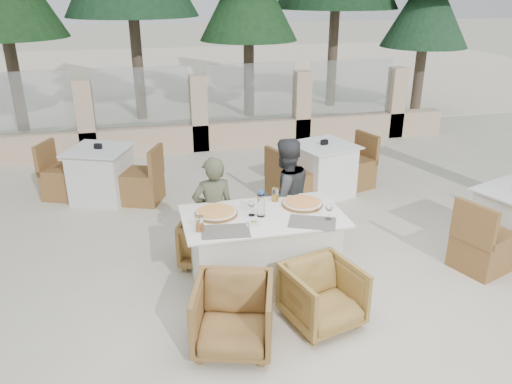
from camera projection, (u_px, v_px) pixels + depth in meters
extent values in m
plane|color=beige|center=(263.00, 285.00, 5.19)|extent=(80.00, 80.00, 0.00)
cube|color=#F9ECCB|center=(165.00, 73.00, 17.76)|extent=(30.00, 16.00, 0.01)
cone|color=#1F4921|center=(248.00, 5.00, 11.02)|extent=(2.20, 2.20, 5.00)
cone|color=#204729|center=(426.00, 16.00, 11.36)|extent=(1.98, 1.98, 4.50)
cube|color=#605C53|center=(226.00, 231.00, 4.63)|extent=(0.48, 0.35, 0.00)
cube|color=#635D55|center=(312.00, 222.00, 4.81)|extent=(0.53, 0.46, 0.00)
cylinder|color=#CF651C|center=(216.00, 212.00, 4.96)|extent=(0.44, 0.44, 0.05)
cylinder|color=#DF4F1E|center=(302.00, 203.00, 5.17)|extent=(0.52, 0.52, 0.05)
cylinder|color=silver|center=(261.00, 204.00, 4.89)|extent=(0.08, 0.08, 0.27)
cylinder|color=#C36F1B|center=(200.00, 224.00, 4.62)|extent=(0.10, 0.10, 0.15)
cylinder|color=gold|center=(275.00, 195.00, 5.27)|extent=(0.08, 0.08, 0.14)
imported|color=olive|center=(210.00, 240.00, 5.52)|extent=(0.79, 0.80, 0.56)
imported|color=olive|center=(279.00, 227.00, 5.82)|extent=(0.65, 0.67, 0.55)
imported|color=brown|center=(233.00, 316.00, 4.21)|extent=(0.82, 0.83, 0.61)
imported|color=olive|center=(323.00, 295.00, 4.51)|extent=(0.76, 0.77, 0.58)
imported|color=#4C4E39|center=(214.00, 213.00, 5.36)|extent=(0.48, 0.34, 1.25)
imported|color=#383B3D|center=(285.00, 197.00, 5.63)|extent=(0.78, 0.67, 1.36)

